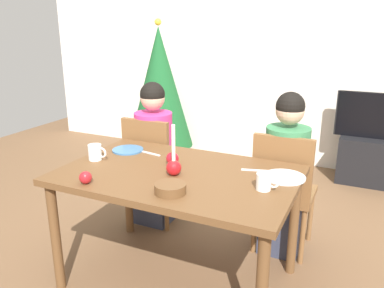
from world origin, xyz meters
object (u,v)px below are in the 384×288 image
at_px(mug_right, 264,182).
at_px(bowl_walnuts, 170,188).
at_px(dining_table, 178,185).
at_px(chair_right, 283,187).
at_px(apple_near_candle, 86,178).
at_px(plate_right, 284,177).
at_px(plate_left, 128,150).
at_px(mug_left, 95,152).
at_px(apple_by_left_plate, 172,158).
at_px(tv_stand, 371,160).
at_px(tv, 377,116).
at_px(person_left_child, 154,156).
at_px(person_right_child, 285,177).
at_px(chair_left, 152,164).
at_px(candle_centerpiece, 174,165).
at_px(christmas_tree, 160,88).

relative_size(mug_right, bowl_walnuts, 0.73).
distance_m(dining_table, mug_right, 0.55).
bearing_deg(chair_right, apple_near_candle, -132.63).
distance_m(dining_table, plate_right, 0.63).
height_order(plate_left, mug_left, mug_left).
bearing_deg(plate_right, apple_by_left_plate, -173.95).
distance_m(chair_right, tv_stand, 1.80).
distance_m(tv, plate_right, 2.17).
height_order(plate_left, apple_near_candle, apple_near_candle).
bearing_deg(person_left_child, chair_right, -1.76).
bearing_deg(plate_right, person_right_child, 100.28).
xyz_separation_m(tv_stand, bowl_walnuts, (-0.96, -2.58, 0.54)).
height_order(chair_left, plate_right, chair_left).
xyz_separation_m(person_right_child, mug_left, (-1.10, -0.67, 0.23)).
distance_m(chair_right, person_right_child, 0.07).
height_order(candle_centerpiece, apple_near_candle, candle_centerpiece).
distance_m(chair_right, person_left_child, 1.06).
height_order(christmas_tree, plate_right, christmas_tree).
xyz_separation_m(dining_table, tv_stand, (1.06, 2.30, -0.43)).
distance_m(plate_left, mug_left, 0.26).
bearing_deg(candle_centerpiece, bowl_walnuts, -67.36).
xyz_separation_m(chair_left, person_right_child, (1.06, 0.03, 0.06)).
bearing_deg(mug_right, person_left_child, 147.96).
bearing_deg(tv_stand, plate_left, -126.94).
height_order(christmas_tree, apple_near_candle, christmas_tree).
distance_m(christmas_tree, apple_by_left_plate, 2.39).
bearing_deg(chair_right, mug_right, -88.15).
relative_size(tv_stand, plate_left, 2.98).
bearing_deg(person_right_child, christmas_tree, 140.90).
height_order(tv_stand, bowl_walnuts, bowl_walnuts).
bearing_deg(apple_by_left_plate, apple_near_candle, -121.88).
relative_size(chair_right, plate_right, 3.76).
xyz_separation_m(tv, plate_left, (-1.57, -2.08, 0.05)).
xyz_separation_m(plate_right, apple_by_left_plate, (-0.69, -0.07, 0.03)).
xyz_separation_m(mug_left, apple_by_left_plate, (0.49, 0.13, -0.01)).
bearing_deg(bowl_walnuts, tv_stand, 69.52).
relative_size(chair_right, apple_by_left_plate, 11.16).
distance_m(person_left_child, christmas_tree, 1.73).
bearing_deg(person_left_child, christmas_tree, 117.88).
height_order(person_right_child, mug_left, person_right_child).
bearing_deg(apple_by_left_plate, person_left_child, 130.12).
bearing_deg(chair_right, christmas_tree, 140.30).
bearing_deg(chair_left, dining_table, -48.26).
bearing_deg(chair_left, plate_left, -84.15).
bearing_deg(mug_right, tv, 77.22).
bearing_deg(tv_stand, christmas_tree, -176.31).
bearing_deg(candle_centerpiece, plate_left, 152.04).
relative_size(tv, mug_left, 5.97).
bearing_deg(tv, mug_left, -125.29).
bearing_deg(bowl_walnuts, mug_left, 159.67).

